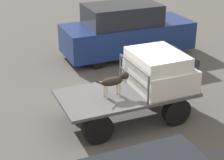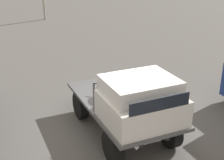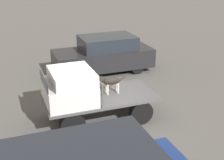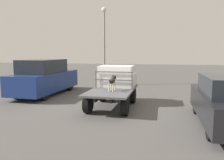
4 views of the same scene
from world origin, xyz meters
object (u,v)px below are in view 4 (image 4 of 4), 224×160
Objects in this scene: dog at (113,81)px; parked_pickup_far at (45,78)px; flatbed_truck at (113,94)px; light_pole_near at (104,37)px.

dog is 5.36m from parked_pickup_far.
light_pole_near reaches higher than flatbed_truck.
light_pole_near reaches higher than parked_pickup_far.
light_pole_near is at bearing 18.15° from flatbed_truck.
light_pole_near is at bearing -17.28° from parked_pickup_far.
flatbed_truck is at bearing -161.85° from light_pole_near.
parked_pickup_far is 0.86× the size of light_pole_near.
dog is at bearing -109.89° from parked_pickup_far.
dog is (-0.36, -0.08, 0.68)m from flatbed_truck.
flatbed_truck is 8.03m from light_pole_near.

